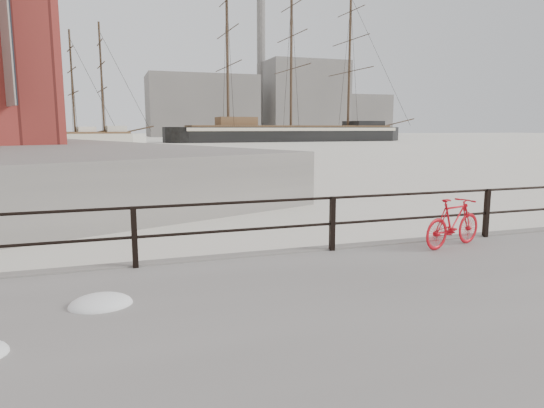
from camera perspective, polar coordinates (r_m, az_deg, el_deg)
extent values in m
plane|color=white|center=(11.19, 23.13, -5.15)|extent=(400.00, 400.00, 0.00)
imported|color=red|center=(9.77, 20.56, -2.05)|extent=(1.56, 0.64, 0.94)
ellipsoid|color=white|center=(6.64, -19.56, -9.99)|extent=(0.79, 0.62, 0.28)
cube|color=gray|center=(150.69, -8.27, 11.31)|extent=(32.00, 18.00, 18.00)
cube|color=gray|center=(165.52, 3.66, 12.20)|extent=(26.00, 20.00, 24.00)
cube|color=gray|center=(179.67, 9.94, 10.24)|extent=(20.00, 16.00, 14.00)
cylinder|color=gray|center=(166.70, -1.28, 15.65)|extent=(2.80, 2.80, 44.00)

